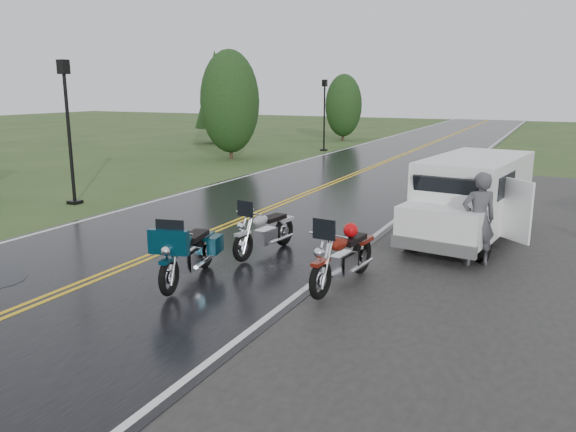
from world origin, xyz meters
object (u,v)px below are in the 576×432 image
(motorcycle_red, at_px, (321,264))
(van_white, at_px, (413,207))
(person_at_van, at_px, (478,221))
(motorcycle_teal, at_px, (168,262))
(lamp_post_near_left, at_px, (69,133))
(lamp_post_far_left, at_px, (324,115))
(motorcycle_silver, at_px, (243,235))

(motorcycle_red, relative_size, van_white, 0.45)
(person_at_van, bearing_deg, motorcycle_teal, 13.64)
(van_white, relative_size, lamp_post_near_left, 1.15)
(motorcycle_teal, distance_m, person_at_van, 6.14)
(lamp_post_near_left, bearing_deg, person_at_van, -5.15)
(lamp_post_far_left, bearing_deg, motorcycle_teal, -73.96)
(motorcycle_silver, relative_size, lamp_post_far_left, 0.52)
(lamp_post_far_left, bearing_deg, motorcycle_red, -67.71)
(person_at_van, xyz_separation_m, lamp_post_near_left, (-12.25, 1.10, 1.26))
(motorcycle_silver, distance_m, lamp_post_far_left, 21.78)
(motorcycle_silver, bearing_deg, motorcycle_red, -22.28)
(motorcycle_silver, relative_size, van_white, 0.41)
(lamp_post_far_left, bearing_deg, person_at_van, -59.42)
(motorcycle_red, bearing_deg, lamp_post_far_left, 117.81)
(motorcycle_silver, bearing_deg, lamp_post_near_left, 165.86)
(motorcycle_red, relative_size, lamp_post_far_left, 0.56)
(motorcycle_silver, relative_size, lamp_post_near_left, 0.47)
(motorcycle_teal, relative_size, van_white, 0.44)
(motorcycle_teal, bearing_deg, lamp_post_near_left, 133.43)
(lamp_post_near_left, distance_m, lamp_post_far_left, 17.65)
(motorcycle_red, height_order, person_at_van, person_at_van)
(lamp_post_near_left, height_order, lamp_post_far_left, lamp_post_near_left)
(motorcycle_red, height_order, motorcycle_silver, motorcycle_red)
(lamp_post_near_left, bearing_deg, motorcycle_silver, -21.08)
(motorcycle_red, xyz_separation_m, motorcycle_teal, (-2.40, -0.98, -0.01))
(motorcycle_red, xyz_separation_m, lamp_post_far_left, (-8.99, 21.92, 1.36))
(lamp_post_far_left, bearing_deg, van_white, -62.14)
(motorcycle_silver, xyz_separation_m, lamp_post_near_left, (-7.93, 3.06, 1.60))
(motorcycle_red, relative_size, lamp_post_near_left, 0.52)
(van_white, bearing_deg, person_at_van, -12.90)
(lamp_post_near_left, bearing_deg, motorcycle_teal, -34.24)
(van_white, height_order, lamp_post_far_left, lamp_post_far_left)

